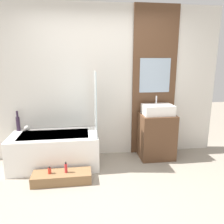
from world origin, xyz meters
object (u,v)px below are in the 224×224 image
object	(u,v)px
sink	(158,110)
vase_round_light	(27,128)
bathtub	(55,150)
wooden_step_bench	(62,177)
bottle_soap_secondary	(66,168)
vase_tall_dark	(18,123)
bottle_soap_primary	(49,170)

from	to	relation	value
sink	vase_round_light	distance (m)	2.23
bathtub	wooden_step_bench	distance (m)	0.58
sink	bottle_soap_secondary	distance (m)	1.77
vase_tall_dark	vase_round_light	world-z (taller)	vase_tall_dark
bottle_soap_primary	bottle_soap_secondary	bearing A→B (deg)	0.00
bottle_soap_primary	bathtub	bearing A→B (deg)	87.36
bottle_soap_primary	bottle_soap_secondary	xyz separation A→B (m)	(0.23, 0.00, 0.02)
bathtub	bottle_soap_secondary	xyz separation A→B (m)	(0.20, -0.53, -0.06)
bottle_soap_primary	sink	bearing A→B (deg)	19.47
bathtub	wooden_step_bench	bearing A→B (deg)	-75.04
bathtub	vase_round_light	xyz separation A→B (m)	(-0.47, 0.25, 0.32)
sink	vase_tall_dark	size ratio (longest dim) A/B	1.49
sink	bottle_soap_primary	size ratio (longest dim) A/B	4.95
sink	vase_tall_dark	bearing A→B (deg)	175.83
bottle_soap_secondary	vase_round_light	bearing A→B (deg)	131.14
sink	bottle_soap_primary	distance (m)	1.98
sink	vase_round_light	xyz separation A→B (m)	(-2.20, 0.15, -0.28)
sink	bottle_soap_secondary	xyz separation A→B (m)	(-1.53, -0.62, -0.65)
sink	bottle_soap_primary	xyz separation A→B (m)	(-1.76, -0.62, -0.68)
bottle_soap_primary	vase_round_light	bearing A→B (deg)	120.09
wooden_step_bench	vase_round_light	size ratio (longest dim) A/B	8.37
bathtub	vase_round_light	bearing A→B (deg)	152.55
vase_round_light	bottle_soap_secondary	distance (m)	1.09
wooden_step_bench	bathtub	bearing A→B (deg)	104.96
bottle_soap_secondary	wooden_step_bench	bearing A→B (deg)	180.00
vase_tall_dark	bottle_soap_secondary	bearing A→B (deg)	-44.24
vase_round_light	bottle_soap_secondary	size ratio (longest dim) A/B	0.62
wooden_step_bench	sink	size ratio (longest dim) A/B	1.63
bottle_soap_primary	bottle_soap_secondary	size ratio (longest dim) A/B	0.65
wooden_step_bench	sink	bearing A→B (deg)	21.32
vase_tall_dark	bottle_soap_primary	bearing A→B (deg)	-53.51
sink	wooden_step_bench	bearing A→B (deg)	-158.68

